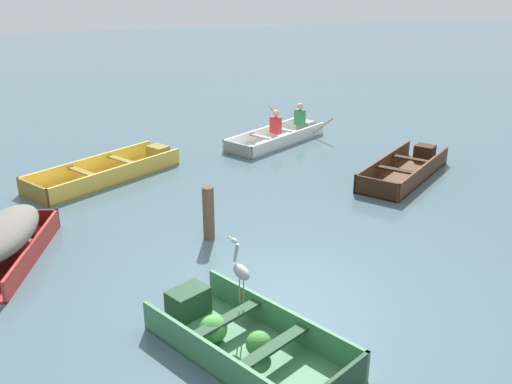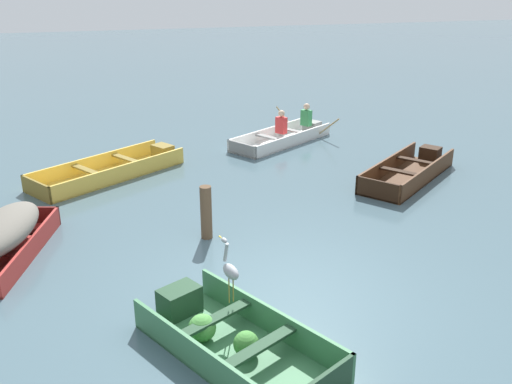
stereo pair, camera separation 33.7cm
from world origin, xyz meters
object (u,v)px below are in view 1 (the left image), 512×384
(skiff_dark_varnish_near_moored, at_px, (406,169))
(rowboat_white_with_crew, at_px, (280,134))
(dinghy_green_foreground, at_px, (239,338))
(skiff_red_mid_moored, at_px, (4,239))
(skiff_yellow_far_moored, at_px, (110,171))
(heron_on_dinghy, at_px, (241,270))
(mooring_post, at_px, (208,213))

(skiff_dark_varnish_near_moored, distance_m, rowboat_white_with_crew, 3.93)
(dinghy_green_foreground, height_order, rowboat_white_with_crew, rowboat_white_with_crew)
(skiff_red_mid_moored, xyz_separation_m, rowboat_white_with_crew, (6.55, 5.16, -0.22))
(skiff_red_mid_moored, bearing_deg, skiff_yellow_far_moored, 62.49)
(skiff_yellow_far_moored, xyz_separation_m, heron_on_dinghy, (1.15, -6.58, 0.76))
(skiff_red_mid_moored, distance_m, skiff_yellow_far_moored, 4.13)
(heron_on_dinghy, xyz_separation_m, mooring_post, (0.23, 2.77, -0.41))
(mooring_post, bearing_deg, heron_on_dinghy, -94.83)
(skiff_yellow_far_moored, xyz_separation_m, mooring_post, (1.38, -3.81, 0.35))
(heron_on_dinghy, distance_m, mooring_post, 2.81)
(dinghy_green_foreground, xyz_separation_m, mooring_post, (0.37, 3.15, 0.32))
(dinghy_green_foreground, height_order, heron_on_dinghy, heron_on_dinghy)
(skiff_red_mid_moored, relative_size, mooring_post, 2.87)
(dinghy_green_foreground, distance_m, skiff_yellow_far_moored, 7.04)
(rowboat_white_with_crew, bearing_deg, heron_on_dinghy, -113.39)
(dinghy_green_foreground, xyz_separation_m, heron_on_dinghy, (0.14, 0.38, 0.72))
(heron_on_dinghy, bearing_deg, mooring_post, 85.17)
(dinghy_green_foreground, bearing_deg, skiff_yellow_far_moored, 98.25)
(skiff_dark_varnish_near_moored, bearing_deg, mooring_post, -160.26)
(skiff_red_mid_moored, relative_size, rowboat_white_with_crew, 0.86)
(skiff_dark_varnish_near_moored, bearing_deg, skiff_red_mid_moored, -168.80)
(dinghy_green_foreground, height_order, skiff_yellow_far_moored, dinghy_green_foreground)
(rowboat_white_with_crew, bearing_deg, skiff_dark_varnish_near_moored, -63.45)
(skiff_dark_varnish_near_moored, distance_m, mooring_post, 5.34)
(skiff_dark_varnish_near_moored, bearing_deg, dinghy_green_foreground, -137.44)
(dinghy_green_foreground, bearing_deg, skiff_dark_varnish_near_moored, 42.56)
(skiff_red_mid_moored, bearing_deg, skiff_dark_varnish_near_moored, 11.20)
(skiff_dark_varnish_near_moored, height_order, rowboat_white_with_crew, rowboat_white_with_crew)
(skiff_yellow_far_moored, distance_m, heron_on_dinghy, 6.72)
(dinghy_green_foreground, distance_m, rowboat_white_with_crew, 9.22)
(skiff_dark_varnish_near_moored, relative_size, skiff_red_mid_moored, 1.12)
(dinghy_green_foreground, distance_m, heron_on_dinghy, 0.83)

